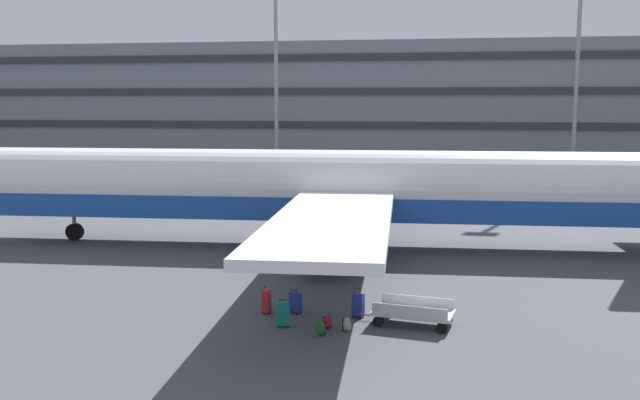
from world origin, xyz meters
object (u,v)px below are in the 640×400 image
(backpack_orange, at_px, (328,323))
(suitcase_teal, at_px, (267,301))
(airliner, at_px, (338,189))
(suitcase_small, at_px, (296,302))
(baggage_cart, at_px, (413,313))
(suitcase_silver, at_px, (358,305))
(backpack_large, at_px, (321,328))
(suitcase_navy, at_px, (283,314))
(backpack_scuffed, at_px, (347,325))

(backpack_orange, bearing_deg, suitcase_teal, 149.67)
(airliner, distance_m, suitcase_small, 11.96)
(airliner, distance_m, backpack_orange, 13.64)
(suitcase_teal, distance_m, baggage_cart, 5.11)
(suitcase_silver, xyz_separation_m, backpack_large, (-0.95, -2.12, -0.18))
(suitcase_silver, relative_size, suitcase_small, 1.24)
(backpack_large, bearing_deg, backpack_orange, 81.48)
(suitcase_navy, height_order, backpack_scuffed, suitcase_navy)
(suitcase_silver, bearing_deg, backpack_large, -114.09)
(suitcase_teal, relative_size, backpack_large, 1.66)
(suitcase_navy, xyz_separation_m, backpack_orange, (1.48, 0.01, -0.22))
(baggage_cart, bearing_deg, suitcase_navy, -168.18)
(backpack_scuffed, height_order, baggage_cart, baggage_cart)
(suitcase_small, bearing_deg, baggage_cart, -10.00)
(suitcase_small, bearing_deg, backpack_orange, -49.13)
(suitcase_silver, height_order, backpack_orange, suitcase_silver)
(backpack_orange, distance_m, baggage_cart, 2.86)
(airliner, distance_m, suitcase_teal, 12.18)
(airliner, relative_size, backpack_scuffed, 80.58)
(backpack_scuffed, bearing_deg, backpack_large, -142.89)
(backpack_scuffed, height_order, backpack_large, backpack_large)
(suitcase_teal, height_order, backpack_scuffed, suitcase_teal)
(suitcase_navy, height_order, suitcase_teal, suitcase_teal)
(suitcase_small, height_order, backpack_large, suitcase_small)
(suitcase_small, height_order, suitcase_teal, suitcase_teal)
(airliner, bearing_deg, backpack_orange, -83.46)
(suitcase_small, xyz_separation_m, backpack_orange, (1.38, -1.59, -0.18))
(airliner, height_order, baggage_cart, airliner)
(suitcase_small, bearing_deg, suitcase_silver, -5.13)
(baggage_cart, bearing_deg, backpack_large, -150.53)
(suitcase_teal, bearing_deg, baggage_cart, -5.80)
(suitcase_silver, bearing_deg, backpack_scuffed, -96.79)
(backpack_large, bearing_deg, suitcase_teal, 136.89)
(backpack_orange, bearing_deg, baggage_cart, 17.73)
(backpack_scuffed, bearing_deg, backpack_orange, 167.09)
(airliner, xyz_separation_m, suitcase_silver, (2.36, -11.89, -2.50))
(suitcase_teal, bearing_deg, suitcase_navy, -57.51)
(suitcase_navy, xyz_separation_m, suitcase_teal, (-0.89, 1.39, 0.01))
(suitcase_navy, distance_m, backpack_orange, 1.49)
(suitcase_small, relative_size, suitcase_navy, 0.90)
(suitcase_silver, xyz_separation_m, suitcase_navy, (-2.32, -1.40, 0.01))
(airliner, relative_size, backpack_orange, 84.26)
(suitcase_navy, xyz_separation_m, backpack_large, (1.37, -0.72, -0.19))
(backpack_large, distance_m, baggage_cart, 3.25)
(backpack_large, xyz_separation_m, baggage_cart, (2.82, 1.60, 0.18))
(airliner, height_order, suitcase_navy, airliner)
(backpack_orange, xyz_separation_m, baggage_cart, (2.71, 0.87, 0.21))
(baggage_cart, bearing_deg, suitcase_silver, 164.44)
(suitcase_silver, distance_m, suitcase_small, 2.22)
(airliner, relative_size, suitcase_navy, 45.05)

